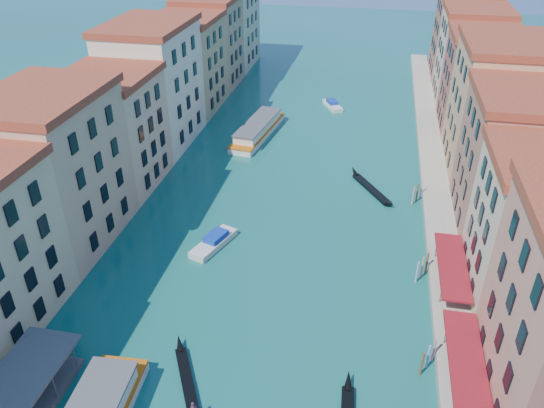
{
  "coord_description": "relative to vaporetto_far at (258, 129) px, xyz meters",
  "views": [
    {
      "loc": [
        11.57,
        -11.91,
        40.03
      ],
      "look_at": [
        0.22,
        44.28,
        5.39
      ],
      "focal_mm": 35.0,
      "sensor_mm": 36.0,
      "label": 1
    }
  ],
  "objects": [
    {
      "name": "quay",
      "position": [
        31.0,
        -11.81,
        -0.75
      ],
      "size": [
        4.0,
        140.0,
        1.0
      ],
      "primitive_type": "cube",
      "color": "#A29B83",
      "rests_on": "ground"
    },
    {
      "name": "gondola_far",
      "position": [
        21.39,
        -16.67,
        -0.89
      ],
      "size": [
        7.68,
        11.19,
        1.8
      ],
      "rotation": [
        0.0,
        0.0,
        0.57
      ],
      "color": "black",
      "rests_on": "ground"
    },
    {
      "name": "restaurant_awnings",
      "position": [
        31.19,
        -53.81,
        1.73
      ],
      "size": [
        3.2,
        44.55,
        3.12
      ],
      "color": "maroon",
      "rests_on": "ground"
    },
    {
      "name": "left_bank_palazzos",
      "position": [
        -17.0,
        -12.14,
        8.45
      ],
      "size": [
        12.8,
        128.4,
        21.0
      ],
      "color": "beige",
      "rests_on": "ground"
    },
    {
      "name": "motorboat_mid",
      "position": [
        2.19,
        -35.45,
        -0.64
      ],
      "size": [
        4.75,
        7.93,
        1.57
      ],
      "rotation": [
        0.0,
        0.0,
        -0.34
      ],
      "color": "silver",
      "rests_on": "ground"
    },
    {
      "name": "mooring_poles_right",
      "position": [
        28.1,
        -48.01,
        0.05
      ],
      "size": [
        1.44,
        54.24,
        3.2
      ],
      "color": "brown",
      "rests_on": "ground"
    },
    {
      "name": "gondola_fore",
      "position": [
        6.26,
        -57.49,
        -0.86
      ],
      "size": [
        6.33,
        10.72,
        2.34
      ],
      "rotation": [
        0.0,
        0.0,
        0.49
      ],
      "color": "black",
      "rests_on": "ground"
    },
    {
      "name": "motorboat_far",
      "position": [
        12.08,
        17.29,
        -0.71
      ],
      "size": [
        4.87,
        6.98,
        1.39
      ],
      "rotation": [
        0.0,
        0.0,
        0.46
      ],
      "color": "silver",
      "rests_on": "ground"
    },
    {
      "name": "right_bank_palazzos",
      "position": [
        39.0,
        -11.82,
        8.49
      ],
      "size": [
        12.8,
        128.4,
        21.0
      ],
      "color": "#AA5745",
      "rests_on": "ground"
    },
    {
      "name": "vaporetto_far",
      "position": [
        0.0,
        0.0,
        0.0
      ],
      "size": [
        6.78,
        19.13,
        2.79
      ],
      "rotation": [
        0.0,
        0.0,
        -0.14
      ],
      "color": "silver",
      "rests_on": "ground"
    }
  ]
}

